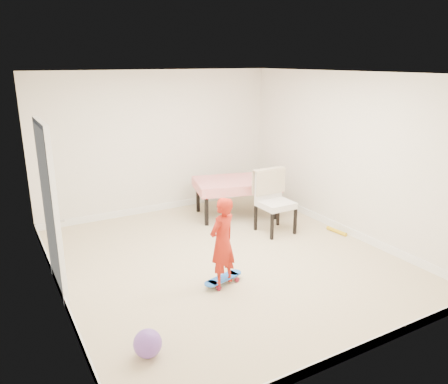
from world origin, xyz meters
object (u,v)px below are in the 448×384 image
child (222,245)px  skateboard (223,281)px  dining_chair (276,202)px  dining_table (236,197)px  balloon (148,343)px

child → skateboard: bearing=-150.1°
dining_chair → skateboard: (-1.62, -1.12, -0.48)m
skateboard → child: size_ratio=0.51×
dining_table → child: bearing=-109.9°
dining_chair → child: (-1.66, -1.17, 0.05)m
dining_table → balloon: dining_table is taller
balloon → child: bearing=32.8°
skateboard → dining_table: bearing=41.5°
dining_table → dining_chair: 1.06m
dining_chair → skateboard: size_ratio=1.77×
dining_chair → child: 2.03m
dining_chair → balloon: size_ratio=3.74×
dining_table → skateboard: (-1.48, -2.15, -0.30)m
dining_chair → balloon: bearing=-146.4°
skateboard → child: 0.53m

